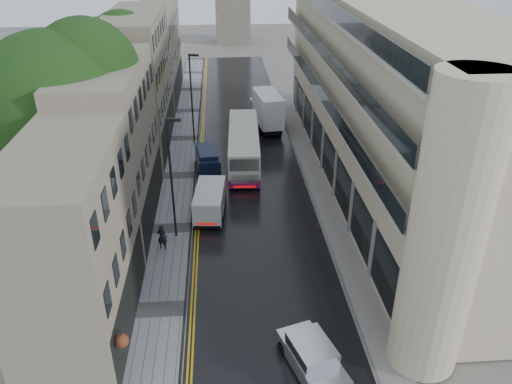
{
  "coord_description": "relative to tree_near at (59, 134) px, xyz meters",
  "views": [
    {
      "loc": [
        -2.27,
        -10.43,
        18.66
      ],
      "look_at": [
        -0.13,
        18.0,
        3.37
      ],
      "focal_mm": 35.0,
      "sensor_mm": 36.0,
      "label": 1
    }
  ],
  "objects": [
    {
      "name": "pedestrian",
      "position": [
        6.21,
        -3.19,
        -5.97
      ],
      "size": [
        0.71,
        0.56,
        1.71
      ],
      "primitive_type": "imported",
      "rotation": [
        0.0,
        0.0,
        2.88
      ],
      "color": "black",
      "rests_on": "left_sidewalk"
    },
    {
      "name": "right_sidewalk",
      "position": [
        17.9,
        7.5,
        -6.89
      ],
      "size": [
        1.8,
        85.0,
        0.12
      ],
      "primitive_type": "cube",
      "color": "slate",
      "rests_on": "ground"
    },
    {
      "name": "white_van",
      "position": [
        8.2,
        -0.47,
        -5.88
      ],
      "size": [
        2.39,
        4.78,
        2.09
      ],
      "primitive_type": null,
      "rotation": [
        0.0,
        0.0,
        -0.09
      ],
      "color": "silver",
      "rests_on": "road"
    },
    {
      "name": "navy_van",
      "position": [
        8.37,
        6.51,
        -5.79
      ],
      "size": [
        2.26,
        4.61,
        2.26
      ],
      "primitive_type": null,
      "rotation": [
        0.0,
        0.0,
        0.11
      ],
      "color": "black",
      "rests_on": "road"
    },
    {
      "name": "cream_bus",
      "position": [
        10.88,
        6.85,
        -5.41
      ],
      "size": [
        3.02,
        11.23,
        3.03
      ],
      "primitive_type": null,
      "rotation": [
        0.0,
        0.0,
        -0.04
      ],
      "color": "beige",
      "rests_on": "road"
    },
    {
      "name": "old_shop_row",
      "position": [
        3.05,
        10.0,
        -0.95
      ],
      "size": [
        4.5,
        56.0,
        12.0
      ],
      "primitive_type": null,
      "color": "gray",
      "rests_on": "ground"
    },
    {
      "name": "lamp_post_near",
      "position": [
        6.97,
        -1.78,
        -2.67
      ],
      "size": [
        0.95,
        0.32,
        8.31
      ],
      "primitive_type": null,
      "rotation": [
        0.0,
        0.0,
        -0.12
      ],
      "color": "black",
      "rests_on": "left_sidewalk"
    },
    {
      "name": "tree_far",
      "position": [
        0.3,
        13.0,
        -0.72
      ],
      "size": [
        9.24,
        9.24,
        12.46
      ],
      "primitive_type": null,
      "color": "black",
      "rests_on": "ground"
    },
    {
      "name": "modern_block",
      "position": [
        22.8,
        6.0,
        0.05
      ],
      "size": [
        8.0,
        40.0,
        14.0
      ],
      "primitive_type": null,
      "color": "beige",
      "rests_on": "ground"
    },
    {
      "name": "white_lorry",
      "position": [
        14.2,
        16.65,
        -5.01
      ],
      "size": [
        3.14,
        7.51,
        3.82
      ],
      "primitive_type": null,
      "rotation": [
        0.0,
        0.0,
        0.13
      ],
      "color": "white",
      "rests_on": "road"
    },
    {
      "name": "left_sidewalk",
      "position": [
        6.65,
        7.5,
        -6.89
      ],
      "size": [
        2.7,
        85.0,
        0.12
      ],
      "primitive_type": "cube",
      "color": "gray",
      "rests_on": "ground"
    },
    {
      "name": "road",
      "position": [
        12.5,
        7.5,
        -6.94
      ],
      "size": [
        9.0,
        85.0,
        0.02
      ],
      "primitive_type": "cube",
      "color": "black",
      "rests_on": "ground"
    },
    {
      "name": "lamp_post_far",
      "position": [
        7.64,
        14.6,
        -2.62
      ],
      "size": [
        0.97,
        0.42,
        8.42
      ],
      "primitive_type": null,
      "rotation": [
        0.0,
        0.0,
        -0.23
      ],
      "color": "black",
      "rests_on": "left_sidewalk"
    },
    {
      "name": "tree_near",
      "position": [
        0.0,
        0.0,
        0.0
      ],
      "size": [
        10.56,
        10.56,
        13.89
      ],
      "primitive_type": null,
      "color": "black",
      "rests_on": "ground"
    }
  ]
}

